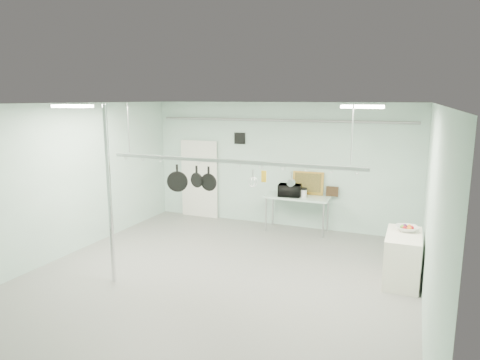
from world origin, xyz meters
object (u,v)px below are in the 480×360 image
at_px(prep_table, 297,199).
at_px(skillet_left, 177,178).
at_px(fruit_bowl, 407,229).
at_px(coffee_canister, 304,194).
at_px(chrome_pole, 109,196).
at_px(skillet_right, 209,178).
at_px(side_cabinet, 402,258).
at_px(skillet_mid, 197,176).
at_px(pot_rack, 229,160).
at_px(microwave, 290,190).

height_order(prep_table, skillet_left, skillet_left).
height_order(fruit_bowl, skillet_left, skillet_left).
distance_m(prep_table, fruit_bowl, 3.27).
height_order(coffee_canister, fruit_bowl, coffee_canister).
distance_m(chrome_pole, coffee_canister, 4.82).
xyz_separation_m(chrome_pole, skillet_right, (1.50, 0.90, 0.27)).
bearing_deg(side_cabinet, skillet_mid, -162.97).
relative_size(chrome_pole, coffee_canister, 15.75).
relative_size(fruit_bowl, skillet_left, 0.73).
relative_size(chrome_pole, pot_rack, 0.67).
height_order(skillet_left, skillet_right, same).
relative_size(prep_table, skillet_right, 3.72).
height_order(pot_rack, skillet_right, pot_rack).
height_order(side_cabinet, skillet_mid, skillet_mid).
relative_size(chrome_pole, prep_table, 2.00).
bearing_deg(skillet_left, skillet_mid, -21.07).
bearing_deg(fruit_bowl, skillet_right, -158.86).
height_order(chrome_pole, fruit_bowl, chrome_pole).
relative_size(microwave, fruit_bowl, 1.42).
bearing_deg(fruit_bowl, skillet_mid, -160.17).
height_order(prep_table, fruit_bowl, fruit_bowl).
bearing_deg(coffee_canister, skillet_left, -117.18).
bearing_deg(skillet_left, microwave, 47.26).
bearing_deg(side_cabinet, skillet_right, -161.81).
relative_size(microwave, coffee_canister, 2.68).
relative_size(chrome_pole, fruit_bowl, 8.36).
bearing_deg(microwave, pot_rack, 78.64).
distance_m(prep_table, side_cabinet, 3.39).
height_order(coffee_canister, skillet_mid, skillet_mid).
height_order(microwave, skillet_right, skillet_right).
xyz_separation_m(prep_table, side_cabinet, (2.55, -2.20, -0.38)).
xyz_separation_m(chrome_pole, pot_rack, (1.90, 0.90, 0.63)).
bearing_deg(skillet_left, prep_table, 45.18).
bearing_deg(skillet_mid, skillet_left, -167.70).
relative_size(microwave, skillet_mid, 1.39).
height_order(prep_table, pot_rack, pot_rack).
distance_m(prep_table, coffee_canister, 0.28).
xyz_separation_m(skillet_left, skillet_right, (0.65, 0.00, 0.05)).
distance_m(side_cabinet, pot_rack, 3.62).
xyz_separation_m(microwave, fruit_bowl, (2.76, -1.90, -0.11)).
bearing_deg(side_cabinet, fruit_bowl, 80.05).
height_order(microwave, skillet_mid, skillet_mid).
bearing_deg(chrome_pole, prep_table, 61.29).
xyz_separation_m(skillet_left, skillet_mid, (0.41, 0.00, 0.07)).
bearing_deg(prep_table, chrome_pole, -118.71).
relative_size(side_cabinet, pot_rack, 0.25).
bearing_deg(pot_rack, skillet_left, 180.00).
xyz_separation_m(prep_table, microwave, (-0.18, -0.09, 0.22)).
relative_size(pot_rack, coffee_canister, 23.63).
distance_m(chrome_pole, fruit_bowl, 5.40).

